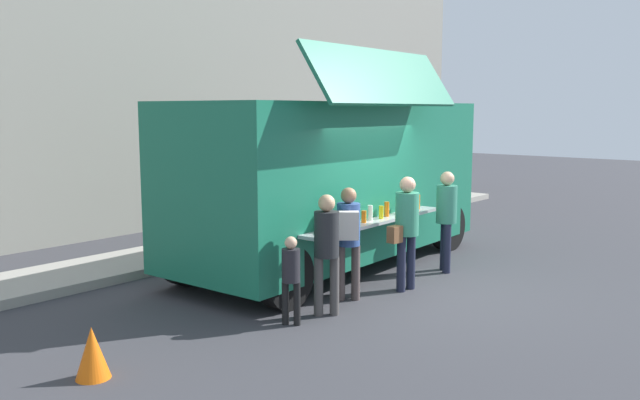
{
  "coord_description": "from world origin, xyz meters",
  "views": [
    {
      "loc": [
        -8.35,
        -5.31,
        2.76
      ],
      "look_at": [
        -0.29,
        1.48,
        1.3
      ],
      "focal_mm": 36.69,
      "sensor_mm": 36.0,
      "label": 1
    }
  ],
  "objects_px": {
    "food_truck_main": "(333,178)",
    "customer_mid_with_backpack": "(348,232)",
    "customer_extra_browsing": "(446,212)",
    "child_near_queue": "(291,272)",
    "traffic_cone_orange": "(92,353)",
    "customer_front_ordering": "(406,224)",
    "customer_rear_waiting": "(327,244)",
    "trash_bin": "(355,202)"
  },
  "relations": [
    {
      "from": "food_truck_main",
      "to": "customer_mid_with_backpack",
      "type": "distance_m",
      "value": 2.24
    },
    {
      "from": "customer_extra_browsing",
      "to": "child_near_queue",
      "type": "distance_m",
      "value": 3.81
    },
    {
      "from": "food_truck_main",
      "to": "traffic_cone_orange",
      "type": "bearing_deg",
      "value": -169.84
    },
    {
      "from": "customer_extra_browsing",
      "to": "customer_front_ordering",
      "type": "bearing_deg",
      "value": 53.73
    },
    {
      "from": "food_truck_main",
      "to": "traffic_cone_orange",
      "type": "distance_m",
      "value": 5.73
    },
    {
      "from": "customer_rear_waiting",
      "to": "customer_extra_browsing",
      "type": "height_order",
      "value": "customer_extra_browsing"
    },
    {
      "from": "customer_mid_with_backpack",
      "to": "child_near_queue",
      "type": "distance_m",
      "value": 1.38
    },
    {
      "from": "customer_extra_browsing",
      "to": "child_near_queue",
      "type": "relative_size",
      "value": 1.48
    },
    {
      "from": "trash_bin",
      "to": "customer_front_ordering",
      "type": "bearing_deg",
      "value": -135.44
    },
    {
      "from": "food_truck_main",
      "to": "trash_bin",
      "type": "distance_m",
      "value": 4.51
    },
    {
      "from": "customer_front_ordering",
      "to": "child_near_queue",
      "type": "distance_m",
      "value": 2.37
    },
    {
      "from": "customer_front_ordering",
      "to": "customer_rear_waiting",
      "type": "xyz_separation_m",
      "value": [
        -1.73,
        0.14,
        -0.06
      ]
    },
    {
      "from": "customer_rear_waiting",
      "to": "food_truck_main",
      "type": "bearing_deg",
      "value": -10.58
    },
    {
      "from": "food_truck_main",
      "to": "customer_rear_waiting",
      "type": "xyz_separation_m",
      "value": [
        -2.27,
        -1.73,
        -0.59
      ]
    },
    {
      "from": "food_truck_main",
      "to": "child_near_queue",
      "type": "relative_size",
      "value": 5.52
    },
    {
      "from": "food_truck_main",
      "to": "child_near_queue",
      "type": "height_order",
      "value": "food_truck_main"
    },
    {
      "from": "traffic_cone_orange",
      "to": "customer_rear_waiting",
      "type": "height_order",
      "value": "customer_rear_waiting"
    },
    {
      "from": "child_near_queue",
      "to": "customer_front_ordering",
      "type": "bearing_deg",
      "value": -35.79
    },
    {
      "from": "customer_rear_waiting",
      "to": "trash_bin",
      "type": "bearing_deg",
      "value": -13.79
    },
    {
      "from": "customer_rear_waiting",
      "to": "customer_front_ordering",
      "type": "bearing_deg",
      "value": -52.57
    },
    {
      "from": "trash_bin",
      "to": "food_truck_main",
      "type": "bearing_deg",
      "value": -148.02
    },
    {
      "from": "traffic_cone_orange",
      "to": "customer_rear_waiting",
      "type": "bearing_deg",
      "value": -9.2
    },
    {
      "from": "customer_extra_browsing",
      "to": "customer_mid_with_backpack",
      "type": "bearing_deg",
      "value": 43.81
    },
    {
      "from": "customer_front_ordering",
      "to": "customer_extra_browsing",
      "type": "distance_m",
      "value": 1.46
    },
    {
      "from": "customer_front_ordering",
      "to": "customer_mid_with_backpack",
      "type": "distance_m",
      "value": 1.06
    },
    {
      "from": "food_truck_main",
      "to": "customer_extra_browsing",
      "type": "relative_size",
      "value": 3.73
    },
    {
      "from": "customer_mid_with_backpack",
      "to": "customer_extra_browsing",
      "type": "bearing_deg",
      "value": -43.87
    },
    {
      "from": "customer_rear_waiting",
      "to": "customer_extra_browsing",
      "type": "distance_m",
      "value": 3.19
    },
    {
      "from": "customer_extra_browsing",
      "to": "trash_bin",
      "type": "bearing_deg",
      "value": -75.85
    },
    {
      "from": "food_truck_main",
      "to": "customer_rear_waiting",
      "type": "distance_m",
      "value": 2.92
    },
    {
      "from": "customer_front_ordering",
      "to": "child_near_queue",
      "type": "relative_size",
      "value": 1.51
    },
    {
      "from": "customer_front_ordering",
      "to": "customer_extra_browsing",
      "type": "relative_size",
      "value": 1.02
    },
    {
      "from": "food_truck_main",
      "to": "customer_mid_with_backpack",
      "type": "height_order",
      "value": "food_truck_main"
    },
    {
      "from": "food_truck_main",
      "to": "customer_front_ordering",
      "type": "distance_m",
      "value": 2.02
    },
    {
      "from": "customer_rear_waiting",
      "to": "child_near_queue",
      "type": "height_order",
      "value": "customer_rear_waiting"
    },
    {
      "from": "customer_front_ordering",
      "to": "customer_rear_waiting",
      "type": "relative_size",
      "value": 1.07
    },
    {
      "from": "traffic_cone_orange",
      "to": "child_near_queue",
      "type": "distance_m",
      "value": 2.64
    },
    {
      "from": "traffic_cone_orange",
      "to": "customer_mid_with_backpack",
      "type": "relative_size",
      "value": 0.33
    },
    {
      "from": "traffic_cone_orange",
      "to": "child_near_queue",
      "type": "bearing_deg",
      "value": -9.28
    },
    {
      "from": "food_truck_main",
      "to": "traffic_cone_orange",
      "type": "height_order",
      "value": "food_truck_main"
    },
    {
      "from": "trash_bin",
      "to": "customer_extra_browsing",
      "type": "bearing_deg",
      "value": -124.56
    },
    {
      "from": "trash_bin",
      "to": "customer_rear_waiting",
      "type": "height_order",
      "value": "customer_rear_waiting"
    }
  ]
}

